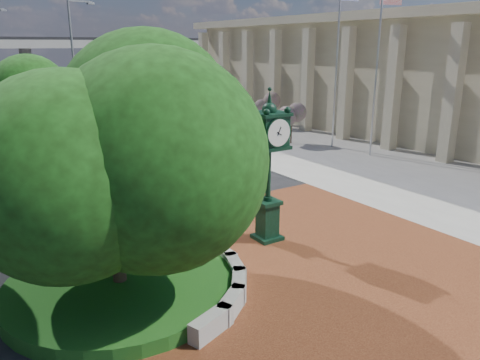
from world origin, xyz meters
name	(u,v)px	position (x,y,z in m)	size (l,w,h in m)	color
ground	(269,250)	(0.00, 0.00, 0.00)	(200.00, 200.00, 0.00)	black
plaza	(288,261)	(0.00, -1.00, 0.02)	(12.00, 12.00, 0.04)	brown
sidewalk	(369,143)	(16.00, 10.00, 0.02)	(20.00, 50.00, 0.04)	#9E9B93
planter_wall	(196,263)	(-2.71, 0.00, 0.27)	(2.96, 6.77, 0.54)	#9E9B93
grass_bed	(121,286)	(-5.00, 0.00, 0.20)	(6.10, 6.10, 0.40)	#154B15
civic_building	(421,73)	(23.60, 12.00, 4.33)	(17.35, 44.00, 8.60)	#BAAF8D
tree_planter	(110,160)	(-5.00, 0.00, 3.72)	(5.20, 5.20, 6.33)	#38281C
tree_street	(25,103)	(-4.00, 18.00, 3.24)	(4.40, 4.40, 5.45)	#38281C
post_clock	(268,161)	(0.45, 0.71, 2.81)	(1.08, 1.08, 5.11)	black
parked_car	(35,107)	(-0.31, 36.43, 0.82)	(1.94, 4.83, 1.65)	#54170C
flagpole_a	(377,70)	(13.21, 7.47, 5.08)	(1.53, 0.36, 9.92)	silver
flagpole_b	(337,64)	(12.97, 10.46, 5.32)	(1.63, 0.18, 10.38)	silver
street_lamp_near	(76,57)	(0.97, 25.19, 5.59)	(2.11, 0.72, 9.54)	slate
shrub_near	(292,120)	(11.43, 12.80, 1.59)	(1.20, 1.20, 2.20)	#38281C
shrub_mid	(265,107)	(13.97, 19.19, 1.59)	(1.20, 1.20, 2.20)	#38281C
shrub_far	(232,102)	(13.80, 23.87, 1.59)	(1.20, 1.20, 2.20)	#38281C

